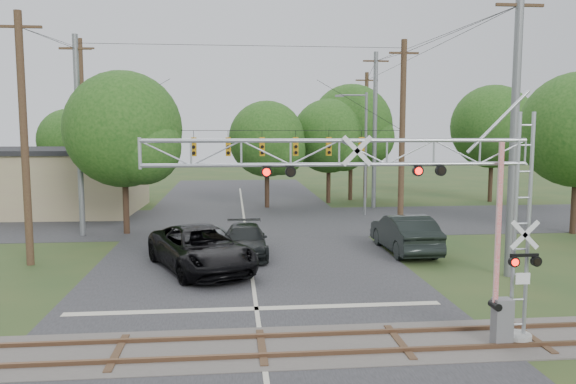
{
  "coord_description": "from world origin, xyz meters",
  "views": [
    {
      "loc": [
        -0.78,
        -13.29,
        6.19
      ],
      "look_at": [
        1.29,
        7.5,
        3.84
      ],
      "focal_mm": 35.0,
      "sensor_mm": 36.0,
      "label": 1
    }
  ],
  "objects": [
    {
      "name": "pickup_black",
      "position": [
        -2.18,
        11.16,
        0.96
      ],
      "size": [
        5.61,
        7.64,
        1.93
      ],
      "primitive_type": "imported",
      "rotation": [
        0.0,
        0.0,
        0.39
      ],
      "color": "black",
      "rests_on": "ground"
    },
    {
      "name": "railroad_track",
      "position": [
        0.0,
        2.0,
        0.03
      ],
      "size": [
        90.0,
        3.2,
        0.17
      ],
      "color": "#4A4440",
      "rests_on": "ground"
    },
    {
      "name": "streetlight",
      "position": [
        8.54,
        26.03,
        4.9
      ],
      "size": [
        2.33,
        0.24,
        8.76
      ],
      "color": "slate",
      "rests_on": "ground"
    },
    {
      "name": "commercial_building",
      "position": [
        -17.92,
        30.28,
        2.38
      ],
      "size": [
        20.61,
        10.99,
        4.75
      ],
      "rotation": [
        0.0,
        0.0,
        -0.03
      ],
      "color": "tan",
      "rests_on": "ground"
    },
    {
      "name": "crossing_gantry",
      "position": [
        4.18,
        1.65,
        4.19
      ],
      "size": [
        11.07,
        0.85,
        6.67
      ],
      "color": "gray",
      "rests_on": "ground"
    },
    {
      "name": "car_dark",
      "position": [
        -0.18,
        13.81,
        0.75
      ],
      "size": [
        2.11,
        5.16,
        1.5
      ],
      "primitive_type": "imported",
      "rotation": [
        0.0,
        0.0,
        0.0
      ],
      "color": "black",
      "rests_on": "ground"
    },
    {
      "name": "suv_dark",
      "position": [
        7.86,
        13.88,
        0.96
      ],
      "size": [
        2.18,
        5.88,
        1.92
      ],
      "primitive_type": "imported",
      "rotation": [
        0.0,
        0.0,
        3.17
      ],
      "color": "black",
      "rests_on": "ground"
    },
    {
      "name": "sedan_silver",
      "position": [
        -1.98,
        15.74,
        0.66
      ],
      "size": [
        4.13,
        2.56,
        1.31
      ],
      "primitive_type": "imported",
      "rotation": [
        0.0,
        0.0,
        1.29
      ],
      "color": "gray",
      "rests_on": "ground"
    },
    {
      "name": "road_cross",
      "position": [
        0.0,
        24.0,
        0.01
      ],
      "size": [
        90.0,
        12.0,
        0.02
      ],
      "primitive_type": "cube",
      "color": "#27272A",
      "rests_on": "ground"
    },
    {
      "name": "utility_poles",
      "position": [
        1.93,
        23.41,
        6.03
      ],
      "size": [
        24.78,
        27.54,
        12.71
      ],
      "color": "#3F281D",
      "rests_on": "ground"
    },
    {
      "name": "traffic_signal_span",
      "position": [
        0.85,
        20.0,
        5.62
      ],
      "size": [
        19.34,
        0.36,
        11.5
      ],
      "color": "slate",
      "rests_on": "ground"
    },
    {
      "name": "treeline",
      "position": [
        2.58,
        30.54,
        5.96
      ],
      "size": [
        54.24,
        28.24,
        10.06
      ],
      "color": "#362418",
      "rests_on": "ground"
    },
    {
      "name": "ground",
      "position": [
        0.0,
        0.0,
        0.0
      ],
      "size": [
        160.0,
        160.0,
        0.0
      ],
      "primitive_type": "plane",
      "color": "#27411E",
      "rests_on": "ground"
    },
    {
      "name": "road_main",
      "position": [
        0.0,
        10.0,
        0.01
      ],
      "size": [
        14.0,
        90.0,
        0.02
      ],
      "primitive_type": "cube",
      "color": "#27272A",
      "rests_on": "ground"
    }
  ]
}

